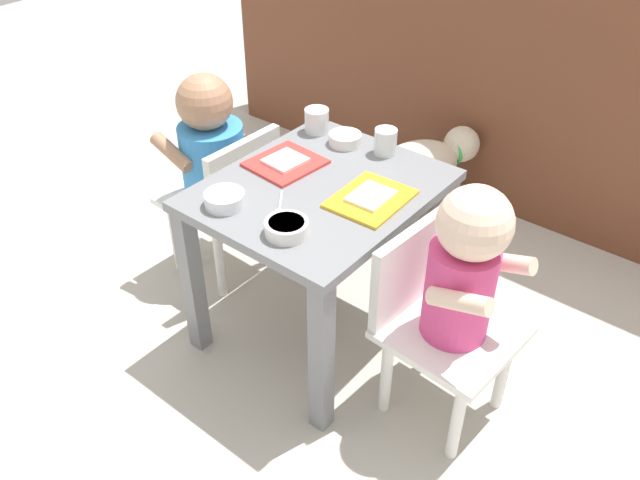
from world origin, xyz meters
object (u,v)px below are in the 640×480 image
dog (423,165)px  food_tray_left (285,162)px  veggie_bowl_far (225,199)px  food_tray_right (371,198)px  spoon_by_left_tray (280,206)px  dining_table (320,216)px  seated_child_left (215,156)px  cereal_bowl_left_side (287,227)px  water_cup_left (385,143)px  veggie_bowl_near (345,138)px  water_cup_right (317,122)px  seated_child_right (457,280)px

dog → food_tray_left: 0.69m
veggie_bowl_far → food_tray_right: bearing=42.6°
spoon_by_left_tray → dining_table: bearing=83.7°
food_tray_left → food_tray_right: same height
seated_child_left → cereal_bowl_left_side: (0.47, -0.23, 0.09)m
dining_table → water_cup_left: (0.03, 0.23, 0.12)m
veggie_bowl_near → spoon_by_left_tray: size_ratio=1.01×
dining_table → food_tray_left: (-0.13, 0.02, 0.10)m
food_tray_right → water_cup_right: size_ratio=2.92×
water_cup_right → veggie_bowl_near: 0.11m
seated_child_left → veggie_bowl_far: bearing=-38.8°
seated_child_left → veggie_bowl_far: seated_child_left is taller
water_cup_left → spoon_by_left_tray: size_ratio=0.79×
food_tray_right → cereal_bowl_left_side: size_ratio=2.03×
seated_child_right → cereal_bowl_left_side: (-0.34, -0.17, 0.08)m
food_tray_left → food_tray_right: size_ratio=0.94×
seated_child_left → water_cup_right: 0.31m
dog → spoon_by_left_tray: spoon_by_left_tray is taller
cereal_bowl_left_side → water_cup_left: bearing=94.9°
seated_child_right → food_tray_left: size_ratio=3.48×
veggie_bowl_near → spoon_by_left_tray: bearing=-78.9°
seated_child_right → food_tray_right: (-0.27, 0.06, 0.07)m
seated_child_left → veggie_bowl_far: (0.29, -0.23, 0.09)m
food_tray_left → water_cup_right: bearing=105.4°
water_cup_left → water_cup_right: water_cup_left is taller
seated_child_left → dog: 0.73m
cereal_bowl_left_side → spoon_by_left_tray: size_ratio=1.11×
cereal_bowl_left_side → spoon_by_left_tray: bearing=139.7°
dog → food_tray_right: food_tray_right is taller
veggie_bowl_near → seated_child_left: bearing=-150.7°
seated_child_left → spoon_by_left_tray: bearing=-21.8°
water_cup_right → seated_child_right: bearing=-23.0°
water_cup_left → veggie_bowl_far: water_cup_left is taller
food_tray_left → veggie_bowl_near: size_ratio=2.10×
water_cup_left → cereal_bowl_left_side: (0.04, -0.43, -0.01)m
seated_child_right → veggie_bowl_near: seated_child_right is taller
seated_child_left → veggie_bowl_near: seated_child_left is taller
dining_table → seated_child_right: size_ratio=0.90×
water_cup_left → veggie_bowl_near: bearing=-167.5°
dog → veggie_bowl_near: size_ratio=4.64×
seated_child_left → spoon_by_left_tray: seated_child_left is taller
dog → cereal_bowl_left_side: 0.91m
dining_table → water_cup_left: water_cup_left is taller
water_cup_right → cereal_bowl_left_side: water_cup_right is taller
food_tray_left → water_cup_left: water_cup_left is taller
dining_table → cereal_bowl_left_side: 0.24m
food_tray_left → veggie_bowl_near: bearing=74.0°
dog → cereal_bowl_left_side: size_ratio=4.21×
veggie_bowl_near → spoon_by_left_tray: veggie_bowl_near is taller
dining_table → food_tray_right: bearing=10.4°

